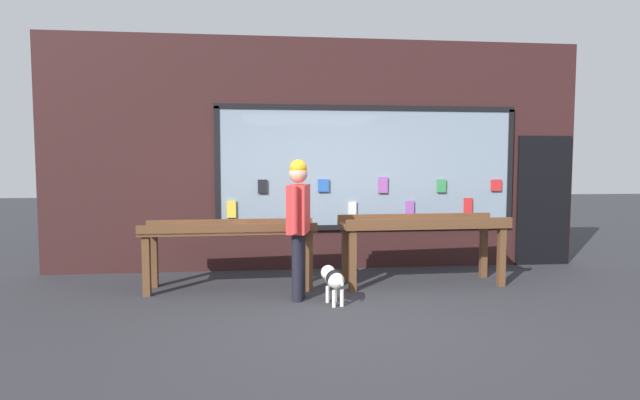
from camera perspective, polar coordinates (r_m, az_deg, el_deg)
name	(u,v)px	position (r m, az deg, el deg)	size (l,w,h in m)	color
ground_plane	(341,312)	(5.70, 2.43, -12.68)	(40.00, 40.00, 0.00)	#2D2D33
shopfront_facade	(324,156)	(7.84, 0.46, 5.01)	(8.35, 0.29, 3.57)	#331919
display_table_left	(230,235)	(6.67, -10.24, -4.01)	(2.25, 0.68, 0.89)	brown
display_table_right	(422,230)	(6.97, 11.58, -3.36)	(2.25, 0.74, 0.94)	brown
person_browsing	(298,218)	(6.02, -2.48, -2.05)	(0.32, 0.65, 1.70)	black
small_dog	(333,279)	(5.95, 1.55, -8.99)	(0.28, 0.55, 0.42)	white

